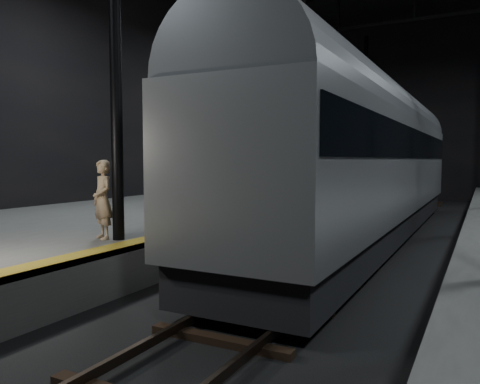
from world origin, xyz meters
The scene contains 6 objects.
ground centered at (0.00, 0.00, 0.00)m, with size 44.00×44.00×0.00m, color black.
platform_left centered at (-7.50, 0.00, 0.50)m, with size 9.00×43.80×1.00m, color #51514F.
tactile_strip centered at (-3.25, 0.00, 1.00)m, with size 0.50×43.80×0.01m, color olive.
track centered at (0.00, 0.00, 0.07)m, with size 2.40×43.00×0.24m.
train centered at (0.00, 4.25, 3.04)m, with size 3.05×20.36×5.44m.
woman centered at (-4.17, -4.10, 1.90)m, with size 0.66×0.43×1.80m, color tan.
Camera 1 is at (3.51, -12.00, 2.81)m, focal length 35.00 mm.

